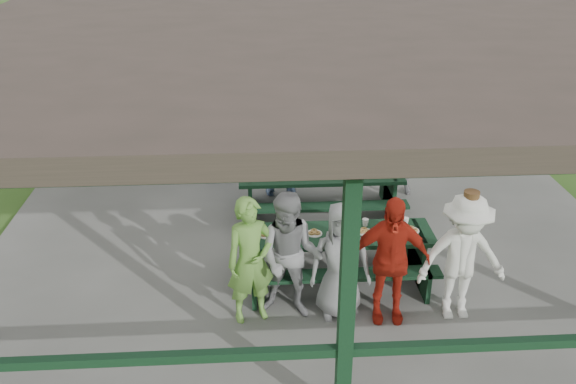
{
  "coord_description": "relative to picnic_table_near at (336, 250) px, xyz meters",
  "views": [
    {
      "loc": [
        -0.85,
        -8.51,
        5.05
      ],
      "look_at": [
        -0.35,
        -0.3,
        1.07
      ],
      "focal_mm": 38.0,
      "sensor_mm": 36.0,
      "label": 1
    }
  ],
  "objects": [
    {
      "name": "spectator_blue",
      "position": [
        -1.79,
        3.52,
        0.51
      ],
      "size": [
        0.77,
        0.54,
        1.98
      ],
      "primitive_type": "imported",
      "rotation": [
        0.0,
        0.0,
        3.24
      ],
      "color": "#3B529B",
      "rests_on": "concrete_slab"
    },
    {
      "name": "contestant_grey_left",
      "position": [
        -0.69,
        -0.77,
        0.39
      ],
      "size": [
        0.97,
        0.83,
        1.74
      ],
      "primitive_type": "imported",
      "rotation": [
        0.0,
        0.0,
        -0.23
      ],
      "color": "gray",
      "rests_on": "concrete_slab"
    },
    {
      "name": "spectator_grey",
      "position": [
        1.45,
        2.81,
        0.24
      ],
      "size": [
        0.72,
        0.57,
        1.43
      ],
      "primitive_type": "imported",
      "rotation": [
        0.0,
        0.0,
        3.18
      ],
      "color": "#97989A",
      "rests_on": "concrete_slab"
    },
    {
      "name": "contestant_red",
      "position": [
        0.54,
        -0.91,
        0.39
      ],
      "size": [
        1.05,
        0.5,
        1.73
      ],
      "primitive_type": "imported",
      "rotation": [
        0.0,
        0.0,
        -0.08
      ],
      "color": "#AB1F12",
      "rests_on": "concrete_slab"
    },
    {
      "name": "picnic_table_far",
      "position": [
        0.0,
        2.0,
        0.0
      ],
      "size": [
        2.77,
        1.39,
        0.75
      ],
      "color": "black",
      "rests_on": "concrete_slab"
    },
    {
      "name": "table_setting",
      "position": [
        0.02,
        0.03,
        0.31
      ],
      "size": [
        2.35,
        0.45,
        0.1
      ],
      "color": "white",
      "rests_on": "picnic_table_near"
    },
    {
      "name": "pickup_truck",
      "position": [
        1.96,
        10.17,
        0.22
      ],
      "size": [
        6.13,
        3.71,
        1.59
      ],
      "primitive_type": "imported",
      "rotation": [
        0.0,
        0.0,
        1.37
      ],
      "color": "silver",
      "rests_on": "ground"
    },
    {
      "name": "picnic_table_near",
      "position": [
        0.0,
        0.0,
        0.0
      ],
      "size": [
        2.69,
        1.39,
        0.75
      ],
      "color": "black",
      "rests_on": "concrete_slab"
    },
    {
      "name": "farm_trailer",
      "position": [
        -3.21,
        8.26,
        0.04
      ],
      "size": [
        3.59,
        2.09,
        1.25
      ],
      "rotation": [
        0.0,
        0.0,
        -0.25
      ],
      "color": "#1C4A9B",
      "rests_on": "ground"
    },
    {
      "name": "contestant_grey_mid",
      "position": [
        -0.06,
        -0.79,
        0.32
      ],
      "size": [
        0.79,
        0.52,
        1.6
      ],
      "primitive_type": "imported",
      "rotation": [
        0.0,
        0.0,
        -0.02
      ],
      "color": "gray",
      "rests_on": "concrete_slab"
    },
    {
      "name": "ground",
      "position": [
        -0.28,
        1.2,
        -0.58
      ],
      "size": [
        90.0,
        90.0,
        0.0
      ],
      "primitive_type": "plane",
      "color": "#2B4F18",
      "rests_on": "ground"
    },
    {
      "name": "contestant_white_fedora",
      "position": [
        1.46,
        -0.93,
        0.4
      ],
      "size": [
        1.13,
        0.65,
        1.8
      ],
      "rotation": [
        0.0,
        0.0,
        0.0
      ],
      "color": "silver",
      "rests_on": "concrete_slab"
    },
    {
      "name": "contestant_green",
      "position": [
        -1.2,
        -0.82,
        0.38
      ],
      "size": [
        0.72,
        0.58,
        1.72
      ],
      "primitive_type": "imported",
      "rotation": [
        0.0,
        0.0,
        0.3
      ],
      "color": "#659B3D",
      "rests_on": "concrete_slab"
    },
    {
      "name": "concrete_slab",
      "position": [
        -0.28,
        1.2,
        -0.53
      ],
      "size": [
        10.0,
        8.0,
        0.1
      ],
      "primitive_type": "cube",
      "color": "#60605B",
      "rests_on": "ground"
    },
    {
      "name": "spectator_lblue",
      "position": [
        -0.64,
        2.87,
        0.28
      ],
      "size": [
        1.43,
        0.56,
        1.51
      ],
      "primitive_type": "imported",
      "rotation": [
        0.0,
        0.0,
        3.06
      ],
      "color": "#8EAFDC",
      "rests_on": "concrete_slab"
    },
    {
      "name": "pavilion_structure",
      "position": [
        -0.28,
        1.2,
        2.59
      ],
      "size": [
        10.6,
        8.6,
        3.24
      ],
      "color": "black",
      "rests_on": "concrete_slab"
    }
  ]
}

